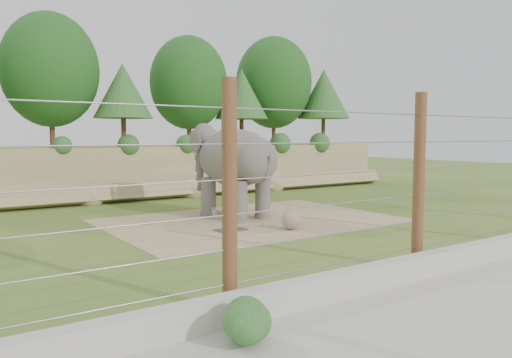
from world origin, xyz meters
TOP-DOWN VIEW (x-y plane):
  - ground at (0.00, 0.00)m, footprint 90.00×90.00m
  - back_embankment at (0.59, 12.68)m, footprint 30.00×5.52m
  - dirt_patch at (0.50, 3.00)m, footprint 10.00×7.00m
  - drain_grate at (-1.12, 1.81)m, footprint 1.00×0.60m
  - elephant at (0.40, 3.96)m, footprint 2.37×4.45m
  - stone_ball at (0.55, 0.82)m, footprint 0.61×0.61m
  - retaining_wall at (0.00, -5.00)m, footprint 26.00×0.35m
  - barrier_fence at (0.00, -4.50)m, footprint 20.26×0.26m
  - walkway_shrub at (-5.47, -5.80)m, footprint 0.71×0.71m

SIDE VIEW (x-z plane):
  - ground at x=0.00m, z-range 0.00..0.00m
  - dirt_patch at x=0.50m, z-range 0.00..0.02m
  - drain_grate at x=-1.12m, z-range 0.02..0.05m
  - retaining_wall at x=0.00m, z-range 0.00..0.50m
  - stone_ball at x=0.55m, z-range 0.02..0.63m
  - walkway_shrub at x=-5.47m, z-range 0.01..0.72m
  - elephant at x=0.40m, z-range 0.00..3.44m
  - barrier_fence at x=0.00m, z-range 0.00..4.00m
  - back_embankment at x=0.59m, z-range -0.42..8.35m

